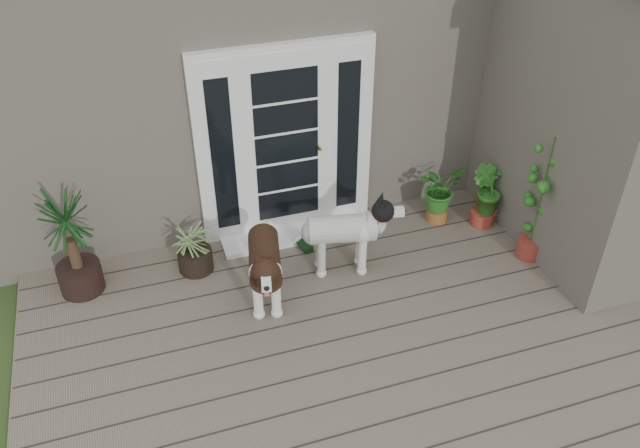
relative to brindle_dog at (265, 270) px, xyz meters
name	(u,v)px	position (x,y,z in m)	size (l,w,h in m)	color
deck	(377,363)	(0.75, -1.04, -0.46)	(6.20, 4.60, 0.12)	#6B5B4C
house_main	(256,41)	(0.75, 3.21, 1.03)	(7.40, 4.00, 3.10)	#665E54
house_wing	(610,115)	(3.65, 0.06, 1.03)	(1.60, 2.40, 3.10)	#665E54
door_unit	(286,143)	(0.55, 1.16, 0.68)	(1.90, 0.14, 2.15)	white
door_step	(293,234)	(0.55, 0.96, -0.37)	(1.60, 0.40, 0.05)	white
brindle_dog	(265,270)	(0.00, 0.00, 0.00)	(0.41, 0.95, 0.79)	#392114
white_dog	(342,240)	(0.86, 0.23, -0.02)	(0.39, 0.92, 0.76)	white
spider_plant	(194,245)	(-0.58, 0.71, -0.08)	(0.60, 0.60, 0.64)	#8F9E61
yucca	(71,242)	(-1.71, 0.75, 0.19)	(0.82, 0.82, 1.18)	black
herb_a	(439,196)	(2.21, 0.73, -0.08)	(0.51, 0.51, 0.64)	#245F1B
herb_b	(484,204)	(2.67, 0.51, -0.13)	(0.35, 0.35, 0.53)	#20621C
herb_c	(490,196)	(2.83, 0.65, -0.14)	(0.33, 0.33, 0.51)	#184C15
sapling	(541,198)	(2.85, -0.18, 0.34)	(0.44, 0.44, 1.48)	#19571E
clog_left	(304,244)	(0.60, 0.71, -0.35)	(0.13, 0.29, 0.09)	black
clog_right	(334,232)	(0.98, 0.82, -0.36)	(0.13, 0.27, 0.08)	#16381E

